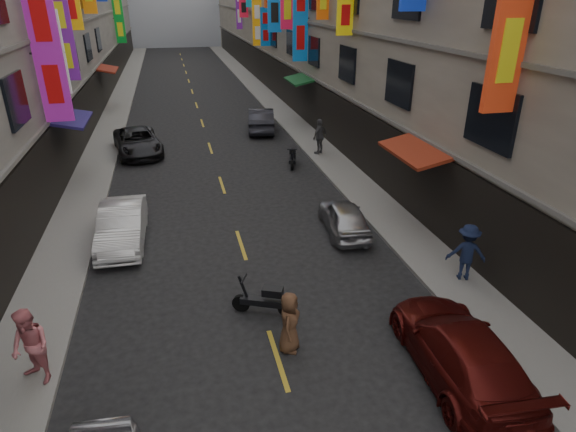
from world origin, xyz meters
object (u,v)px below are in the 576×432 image
scooter_crossing (265,300)px  scooter_far_right (293,158)px  car_left_mid (122,225)px  car_right_mid (344,217)px  pedestrian_lfar (31,347)px  pedestrian_rnear (467,252)px  pedestrian_crossing (289,322)px  pedestrian_rfar (320,136)px  car_left_far (138,142)px  car_right_near (460,351)px  car_right_far (261,120)px

scooter_crossing → scooter_far_right: size_ratio=0.96×
car_left_mid → car_right_mid: bearing=-5.8°
pedestrian_lfar → pedestrian_rnear: pedestrian_lfar is taller
car_left_mid → pedestrian_crossing: 8.10m
scooter_crossing → scooter_far_right: (3.78, 12.01, 0.00)m
car_left_mid → pedestrian_rnear: bearing=-24.8°
scooter_crossing → car_right_mid: (3.79, 4.26, 0.15)m
pedestrian_rnear → pedestrian_rfar: size_ratio=0.94×
pedestrian_rfar → pedestrian_crossing: 15.83m
car_left_far → car_right_near: bearing=-77.4°
car_left_mid → pedestrian_lfar: (-1.40, -6.67, 0.36)m
pedestrian_crossing → pedestrian_rfar: bearing=5.2°
car_right_near → pedestrian_crossing: pedestrian_crossing is taller
car_right_far → scooter_far_right: bearing=102.0°
car_right_far → pedestrian_rfar: size_ratio=2.34×
pedestrian_lfar → scooter_crossing: bearing=56.4°
car_right_mid → car_right_far: bearing=-83.7°
pedestrian_crossing → pedestrian_rnear: bearing=-48.4°
car_left_far → pedestrian_crossing: bearing=-85.8°
car_left_mid → pedestrian_rnear: 11.44m
car_left_mid → car_left_far: (0.08, 10.74, -0.01)m
car_left_mid → pedestrian_rfar: 12.61m
pedestrian_lfar → car_right_near: bearing=30.2°
car_left_far → car_left_mid: bearing=-99.9°
car_right_far → pedestrian_rfar: (2.11, -5.85, 0.34)m
scooter_far_right → pedestrian_rnear: (2.43, -11.81, 0.57)m
scooter_crossing → car_right_mid: size_ratio=0.48×
scooter_crossing → pedestrian_crossing: (0.30, -1.57, 0.37)m
scooter_crossing → car_right_far: size_ratio=0.38×
car_left_mid → pedestrian_crossing: size_ratio=2.59×
scooter_crossing → pedestrian_lfar: bearing=129.0°
scooter_far_right → pedestrian_rnear: size_ratio=0.98×
car_right_mid → pedestrian_rnear: size_ratio=1.94×
car_left_mid → car_right_far: bearing=63.0°
pedestrian_crossing → pedestrian_lfar: bearing=113.2°
car_right_mid → pedestrian_rnear: bearing=125.9°
car_right_near → car_left_mid: bearing=-43.4°
car_left_far → pedestrian_rfar: 9.95m
pedestrian_rfar → car_left_mid: bearing=1.1°
pedestrian_crossing → car_left_mid: bearing=57.4°
pedestrian_rnear → pedestrian_crossing: size_ratio=1.11×
car_right_mid → car_right_far: size_ratio=0.78×
pedestrian_lfar → pedestrian_crossing: (5.76, -0.16, -0.24)m
pedestrian_rnear → car_left_far: bearing=-35.5°
car_right_far → pedestrian_crossing: (-3.19, -20.77, 0.08)m
scooter_far_right → pedestrian_crossing: size_ratio=1.09×
car_left_far → pedestrian_crossing: 18.08m
scooter_crossing → scooter_far_right: 12.59m
pedestrian_rnear → pedestrian_rfar: 13.15m
car_left_far → pedestrian_lfar: 17.47m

